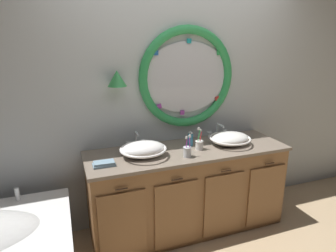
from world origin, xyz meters
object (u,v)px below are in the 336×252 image
folded_hand_towel (104,164)px  toothbrush_holder_right (199,144)px  soap_dispenser (190,139)px  sink_basin_left (143,149)px  toothbrush_holder_left (187,151)px  sink_basin_right (230,139)px

folded_hand_towel → toothbrush_holder_right: bearing=4.0°
toothbrush_holder_right → soap_dispenser: (-0.03, 0.13, 0.01)m
sink_basin_left → toothbrush_holder_right: (0.54, -0.02, -0.02)m
toothbrush_holder_right → soap_dispenser: size_ratio=1.49×
toothbrush_holder_right → toothbrush_holder_left: bearing=-144.4°
sink_basin_left → toothbrush_holder_left: (0.36, -0.15, -0.02)m
toothbrush_holder_right → folded_hand_towel: toothbrush_holder_right is taller
soap_dispenser → folded_hand_towel: (-0.87, -0.19, -0.05)m
toothbrush_holder_left → toothbrush_holder_right: bearing=35.6°
folded_hand_towel → toothbrush_holder_left: bearing=-5.3°
toothbrush_holder_right → folded_hand_towel: bearing=-176.0°
toothbrush_holder_left → toothbrush_holder_right: (0.18, 0.13, -0.00)m
sink_basin_right → soap_dispenser: 0.40m
sink_basin_right → toothbrush_holder_left: (-0.53, -0.15, -0.01)m
toothbrush_holder_right → soap_dispenser: toothbrush_holder_right is taller
sink_basin_left → soap_dispenser: bearing=12.4°
soap_dispenser → folded_hand_towel: soap_dispenser is taller
soap_dispenser → sink_basin_left: bearing=-167.6°
sink_basin_right → toothbrush_holder_right: size_ratio=1.86×
sink_basin_left → soap_dispenser: 0.52m
sink_basin_right → folded_hand_towel: sink_basin_right is taller
sink_basin_right → folded_hand_towel: 1.25m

